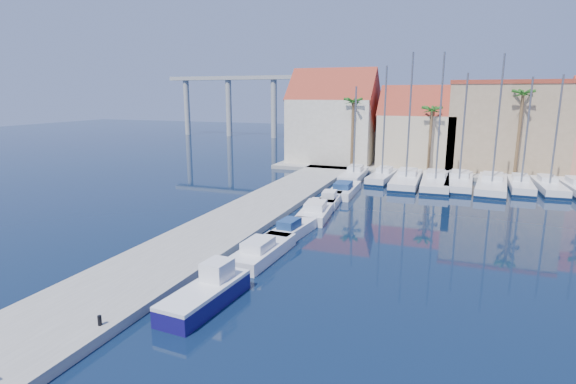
# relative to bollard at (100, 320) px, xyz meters

# --- Properties ---
(ground) EXTENTS (260.00, 260.00, 0.00)m
(ground) POSITION_rel_bollard_xyz_m (6.60, 3.75, -0.73)
(ground) COLOR black
(ground) RESTS_ON ground
(quay_west) EXTENTS (6.00, 77.00, 0.50)m
(quay_west) POSITION_rel_bollard_xyz_m (-2.40, 17.25, -0.48)
(quay_west) COLOR gray
(quay_west) RESTS_ON ground
(shore_north) EXTENTS (54.00, 16.00, 0.50)m
(shore_north) POSITION_rel_bollard_xyz_m (16.60, 51.75, -0.48)
(shore_north) COLOR gray
(shore_north) RESTS_ON ground
(bollard) EXTENTS (0.18, 0.18, 0.45)m
(bollard) POSITION_rel_bollard_xyz_m (0.00, 0.00, 0.00)
(bollard) COLOR black
(bollard) RESTS_ON quay_west
(fishing_boat) EXTENTS (2.30, 5.81, 1.99)m
(fishing_boat) POSITION_rel_bollard_xyz_m (2.84, 4.21, -0.07)
(fishing_boat) COLOR #150E55
(fishing_boat) RESTS_ON ground
(motorboat_west_0) EXTENTS (2.29, 6.46, 1.40)m
(motorboat_west_0) POSITION_rel_bollard_xyz_m (2.73, 11.17, -0.22)
(motorboat_west_0) COLOR white
(motorboat_west_0) RESTS_ON ground
(motorboat_west_1) EXTENTS (2.21, 5.43, 1.40)m
(motorboat_west_1) POSITION_rel_bollard_xyz_m (2.94, 16.11, -0.22)
(motorboat_west_1) COLOR white
(motorboat_west_1) RESTS_ON ground
(motorboat_west_2) EXTENTS (2.98, 7.26, 1.40)m
(motorboat_west_2) POSITION_rel_bollard_xyz_m (3.01, 22.14, -0.22)
(motorboat_west_2) COLOR white
(motorboat_west_2) RESTS_ON ground
(motorboat_west_3) EXTENTS (2.22, 5.40, 1.40)m
(motorboat_west_3) POSITION_rel_bollard_xyz_m (2.95, 26.58, -0.22)
(motorboat_west_3) COLOR white
(motorboat_west_3) RESTS_ON ground
(motorboat_west_4) EXTENTS (2.54, 7.23, 1.40)m
(motorboat_west_4) POSITION_rel_bollard_xyz_m (3.14, 31.37, -0.22)
(motorboat_west_4) COLOR white
(motorboat_west_4) RESTS_ON ground
(sailboat_0) EXTENTS (2.68, 9.03, 11.17)m
(sailboat_0) POSITION_rel_bollard_xyz_m (2.31, 39.94, -0.14)
(sailboat_0) COLOR white
(sailboat_0) RESTS_ON ground
(sailboat_1) EXTENTS (2.92, 8.65, 13.45)m
(sailboat_1) POSITION_rel_bollard_xyz_m (5.77, 40.13, -0.10)
(sailboat_1) COLOR white
(sailboat_1) RESTS_ON ground
(sailboat_2) EXTENTS (3.07, 11.20, 14.77)m
(sailboat_2) POSITION_rel_bollard_xyz_m (8.66, 39.22, -0.13)
(sailboat_2) COLOR white
(sailboat_2) RESTS_ON ground
(sailboat_3) EXTENTS (3.27, 11.32, 14.69)m
(sailboat_3) POSITION_rel_bollard_xyz_m (11.88, 39.22, -0.13)
(sailboat_3) COLOR white
(sailboat_3) RESTS_ON ground
(sailboat_4) EXTENTS (3.14, 10.78, 12.52)m
(sailboat_4) POSITION_rel_bollard_xyz_m (14.41, 39.98, -0.15)
(sailboat_4) COLOR white
(sailboat_4) RESTS_ON ground
(sailboat_5) EXTENTS (3.97, 11.66, 14.41)m
(sailboat_5) POSITION_rel_bollard_xyz_m (17.80, 39.60, -0.14)
(sailboat_5) COLOR white
(sailboat_5) RESTS_ON ground
(sailboat_6) EXTENTS (2.48, 8.77, 12.06)m
(sailboat_6) POSITION_rel_bollard_xyz_m (20.68, 40.23, -0.13)
(sailboat_6) COLOR white
(sailboat_6) RESTS_ON ground
(sailboat_7) EXTENTS (2.82, 9.05, 12.26)m
(sailboat_7) POSITION_rel_bollard_xyz_m (23.42, 40.53, -0.13)
(sailboat_7) COLOR white
(sailboat_7) RESTS_ON ground
(building_0) EXTENTS (12.30, 9.00, 13.50)m
(building_0) POSITION_rel_bollard_xyz_m (-3.40, 50.75, 5.80)
(building_0) COLOR beige
(building_0) RESTS_ON shore_north
(building_1) EXTENTS (10.30, 8.00, 11.00)m
(building_1) POSITION_rel_bollard_xyz_m (8.60, 50.75, 4.57)
(building_1) COLOR beige
(building_1) RESTS_ON shore_north
(building_2) EXTENTS (14.20, 10.20, 11.50)m
(building_2) POSITION_rel_bollard_xyz_m (19.60, 51.75, 5.53)
(building_2) COLOR #9E8461
(building_2) RESTS_ON shore_north
(palm_0) EXTENTS (2.60, 2.60, 10.15)m
(palm_0) POSITION_rel_bollard_xyz_m (0.60, 45.75, 8.35)
(palm_0) COLOR brown
(palm_0) RESTS_ON shore_north
(palm_1) EXTENTS (2.60, 2.60, 9.15)m
(palm_1) POSITION_rel_bollard_xyz_m (10.60, 45.75, 7.41)
(palm_1) COLOR brown
(palm_1) RESTS_ON shore_north
(palm_2) EXTENTS (2.60, 2.60, 11.15)m
(palm_2) POSITION_rel_bollard_xyz_m (20.60, 45.75, 9.29)
(palm_2) COLOR brown
(palm_2) RESTS_ON shore_north
(viaduct) EXTENTS (48.00, 2.20, 14.45)m
(viaduct) POSITION_rel_bollard_xyz_m (-32.47, 85.75, 9.52)
(viaduct) COLOR #9E9E99
(viaduct) RESTS_ON ground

